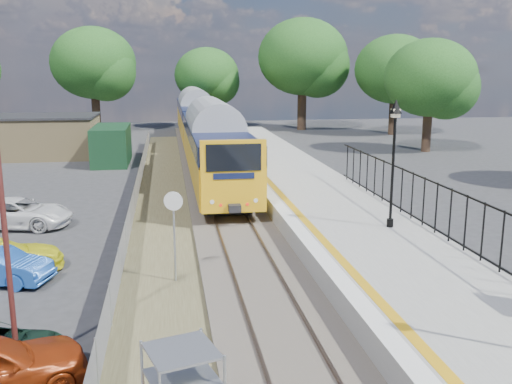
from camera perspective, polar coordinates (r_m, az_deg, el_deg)
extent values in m
plane|color=#2D2D30|center=(14.80, 2.29, -13.97)|extent=(120.00, 120.00, 0.00)
cube|color=#473F38|center=(24.05, -2.33, -3.31)|extent=(3.40, 80.00, 0.20)
cube|color=#4C472D|center=(22.01, -9.27, -5.13)|extent=(2.60, 70.00, 0.06)
cube|color=brown|center=(23.95, -4.04, -3.09)|extent=(0.07, 80.00, 0.14)
cube|color=brown|center=(24.11, -0.63, -2.96)|extent=(0.07, 80.00, 0.14)
cube|color=gray|center=(22.92, 8.76, -3.31)|extent=(5.00, 70.00, 0.90)
cube|color=silver|center=(22.24, 3.26, -2.46)|extent=(0.50, 70.00, 0.01)
cube|color=gold|center=(22.35, 4.51, -2.40)|extent=(0.30, 70.00, 0.01)
cylinder|color=black|center=(21.32, 13.25, -3.01)|extent=(0.24, 0.24, 0.30)
cylinder|color=black|center=(20.93, 13.50, 1.88)|extent=(0.10, 0.10, 3.70)
cube|color=black|center=(20.68, 13.76, 7.21)|extent=(0.08, 0.08, 0.30)
cube|color=beige|center=(20.66, 13.79, 7.68)|extent=(0.26, 0.26, 0.30)
cone|color=black|center=(20.65, 13.82, 8.31)|extent=(0.44, 0.44, 0.50)
cube|color=black|center=(18.44, 21.16, -0.77)|extent=(0.05, 26.00, 0.05)
cube|color=tan|center=(46.27, -20.63, 5.19)|extent=(8.00, 6.00, 3.00)
cube|color=black|center=(46.12, -20.78, 7.10)|extent=(8.20, 6.20, 0.15)
cube|color=#13351F|center=(41.54, -14.24, 4.60)|extent=(2.40, 6.00, 2.60)
cylinder|color=#332319|center=(63.62, -15.68, 7.61)|extent=(0.88, 0.88, 3.85)
ellipsoid|color=#1B4617|center=(63.46, -15.96, 12.31)|extent=(8.80, 8.80, 7.48)
cylinder|color=#332319|center=(65.38, -4.87, 7.82)|extent=(0.72, 0.72, 3.15)
ellipsoid|color=#1B4617|center=(65.19, -4.94, 11.57)|extent=(7.20, 7.20, 6.12)
cylinder|color=#332319|center=(62.91, 4.60, 8.13)|extent=(0.96, 0.96, 4.20)
ellipsoid|color=#1B4617|center=(62.77, 4.69, 13.33)|extent=(9.60, 9.60, 8.16)
cylinder|color=#332319|center=(59.69, 13.51, 7.28)|extent=(0.80, 0.80, 3.50)
ellipsoid|color=#1B4617|center=(59.49, 13.74, 11.84)|extent=(8.00, 8.00, 6.80)
cylinder|color=#332319|center=(47.97, 16.70, 5.77)|extent=(0.72, 0.72, 3.15)
ellipsoid|color=#1B4617|center=(47.72, 17.02, 10.87)|extent=(7.20, 7.20, 6.12)
cube|color=gold|center=(33.20, -4.29, 3.79)|extent=(2.80, 20.00, 1.90)
cube|color=#0F1537|center=(33.03, -4.33, 6.02)|extent=(2.82, 20.00, 0.90)
cube|color=black|center=(33.03, -4.33, 6.02)|extent=(2.82, 18.00, 0.70)
cube|color=black|center=(33.39, -4.26, 1.79)|extent=(2.00, 18.00, 0.45)
cube|color=gold|center=(53.62, -6.11, 6.96)|extent=(2.80, 20.00, 1.90)
cube|color=#0F1537|center=(53.52, -6.14, 8.35)|extent=(2.82, 20.00, 0.90)
cube|color=black|center=(53.52, -6.14, 8.35)|extent=(2.82, 18.00, 0.70)
cube|color=black|center=(53.74, -6.08, 5.71)|extent=(2.00, 18.00, 0.45)
cube|color=black|center=(22.94, -2.24, 3.45)|extent=(2.24, 0.04, 1.10)
cylinder|color=#999EA3|center=(17.76, -8.15, -5.00)|extent=(0.06, 0.06, 2.62)
cylinder|color=silver|center=(17.37, -8.28, -0.91)|extent=(0.57, 0.18, 0.59)
cylinder|color=#4D1D19|center=(12.96, -24.01, -1.44)|extent=(0.12, 0.12, 7.42)
imported|color=white|center=(25.90, -22.73, -1.95)|extent=(4.75, 2.88, 1.23)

